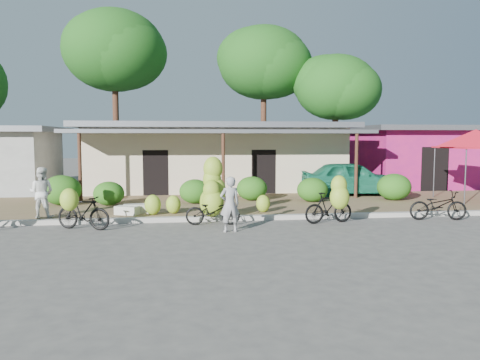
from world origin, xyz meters
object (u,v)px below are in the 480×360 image
object	(u,v)px
teal_van	(351,178)
bike_left	(81,211)
bike_far_right	(438,205)
tree_far_center	(111,49)
bike_right	(332,203)
bystander	(41,192)
sack_near	(137,209)
bike_center	(213,198)
vendor	(230,204)
tree_near_right	(332,86)
tree_center_right	(261,61)
sack_far	(127,210)
red_canopy	(476,138)

from	to	relation	value
teal_van	bike_left	bearing A→B (deg)	126.55
bike_far_right	bike_left	bearing A→B (deg)	99.86
tree_far_center	bike_right	size ratio (longest dim) A/B	6.10
bike_right	bystander	distance (m)	9.08
bike_right	sack_near	world-z (taller)	bike_right
bike_center	bike_right	size ratio (longest dim) A/B	1.24
bike_left	sack_near	size ratio (longest dim) A/B	2.03
tree_far_center	vendor	distance (m)	18.21
bike_left	bystander	distance (m)	2.27
tree_near_right	bystander	world-z (taller)	tree_near_right
tree_center_right	bike_center	bearing A→B (deg)	-105.09
bike_right	teal_van	bearing A→B (deg)	-36.01
tree_far_center	sack_near	world-z (taller)	tree_far_center
bike_left	sack_far	distance (m)	2.19
teal_van	bike_far_right	bearing A→B (deg)	-166.70
bike_center	teal_van	distance (m)	8.43
tree_near_right	bike_right	bearing A→B (deg)	-108.07
bike_far_right	sack_near	size ratio (longest dim) A/B	2.21
tree_near_right	bike_left	xyz separation A→B (m)	(-11.84, -13.65, -5.15)
tree_near_right	sack_near	size ratio (longest dim) A/B	8.90
tree_far_center	bike_left	size ratio (longest dim) A/B	5.86
sack_far	teal_van	size ratio (longest dim) A/B	0.17
teal_van	bike_right	bearing A→B (deg)	160.59
bike_left	bike_center	bearing A→B (deg)	-58.90
bike_left	sack_near	xyz separation A→B (m)	(1.35, 2.15, -0.30)
red_canopy	bike_left	world-z (taller)	red_canopy
tree_near_right	vendor	xyz separation A→B (m)	(-7.67, -14.42, -4.94)
bike_right	tree_far_center	bearing A→B (deg)	18.92
tree_center_right	bystander	xyz separation A→B (m)	(-9.38, -14.01, -6.47)
tree_center_right	sack_far	world-z (taller)	tree_center_right
bike_center	vendor	world-z (taller)	bike_center
tree_center_right	tree_near_right	world-z (taller)	tree_center_right
tree_far_center	tree_near_right	xyz separation A→B (m)	(13.00, -1.50, -2.12)
tree_far_center	bystander	world-z (taller)	tree_far_center
sack_near	sack_far	world-z (taller)	sack_near
red_canopy	vendor	world-z (taller)	red_canopy
vendor	teal_van	xyz separation A→B (m)	(6.10, 6.81, 0.09)
bike_far_right	tree_far_center	bearing A→B (deg)	47.71
tree_center_right	bike_far_right	size ratio (longest dim) A/B	5.08
red_canopy	bike_right	distance (m)	8.40
bike_far_right	sack_far	size ratio (longest dim) A/B	2.51
bike_far_right	sack_near	bearing A→B (deg)	87.46
tree_center_right	sack_near	xyz separation A→B (m)	(-6.50, -13.50, -7.12)
bike_right	tree_near_right	bearing A→B (deg)	-28.55
bike_right	sack_far	world-z (taller)	bike_right
bike_left	vendor	world-z (taller)	vendor
tree_center_right	sack_far	distance (m)	16.92
bike_left	vendor	distance (m)	4.25
tree_far_center	bike_left	xyz separation A→B (m)	(1.16, -15.15, -7.27)
bike_right	sack_near	bearing A→B (deg)	59.90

